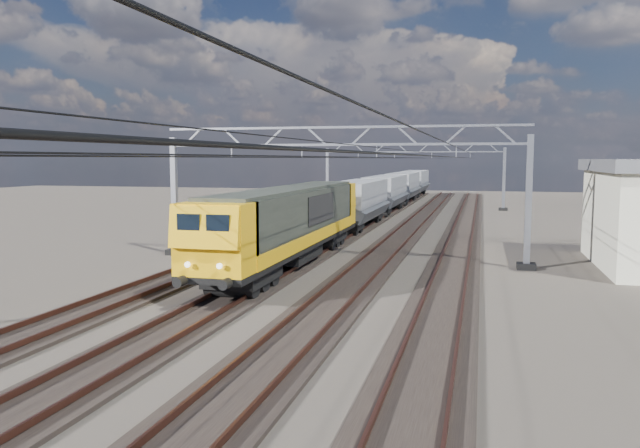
% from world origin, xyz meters
% --- Properties ---
extents(ground, '(160.00, 160.00, 0.00)m').
position_xyz_m(ground, '(0.00, 0.00, 0.00)').
color(ground, black).
rests_on(ground, ground).
extents(track_outer_west, '(2.60, 140.00, 0.30)m').
position_xyz_m(track_outer_west, '(-6.00, 0.00, 0.07)').
color(track_outer_west, black).
rests_on(track_outer_west, ground).
extents(track_loco, '(2.60, 140.00, 0.30)m').
position_xyz_m(track_loco, '(-2.00, 0.00, 0.07)').
color(track_loco, black).
rests_on(track_loco, ground).
extents(track_inner_east, '(2.60, 140.00, 0.30)m').
position_xyz_m(track_inner_east, '(2.00, 0.00, 0.07)').
color(track_inner_east, black).
rests_on(track_inner_east, ground).
extents(track_outer_east, '(2.60, 140.00, 0.30)m').
position_xyz_m(track_outer_east, '(6.00, 0.00, 0.07)').
color(track_outer_east, black).
rests_on(track_outer_east, ground).
extents(catenary_gantry_mid, '(19.90, 0.90, 7.11)m').
position_xyz_m(catenary_gantry_mid, '(0.00, 4.00, 3.91)').
color(catenary_gantry_mid, '#91949E').
rests_on(catenary_gantry_mid, ground).
extents(catenary_gantry_far, '(19.90, 0.90, 7.11)m').
position_xyz_m(catenary_gantry_far, '(0.00, 40.00, 3.91)').
color(catenary_gantry_far, '#91949E').
rests_on(catenary_gantry_far, ground).
extents(overhead_wires, '(12.03, 140.00, 0.53)m').
position_xyz_m(overhead_wires, '(0.00, 8.00, 5.75)').
color(overhead_wires, black).
rests_on(overhead_wires, ground).
extents(locomotive, '(2.76, 21.10, 3.62)m').
position_xyz_m(locomotive, '(-2.00, 1.91, 2.33)').
color(locomotive, black).
rests_on(locomotive, ground).
extents(hopper_wagon_lead, '(3.38, 13.00, 3.25)m').
position_xyz_m(hopper_wagon_lead, '(-2.00, 19.61, 2.23)').
color(hopper_wagon_lead, black).
rests_on(hopper_wagon_lead, ground).
extents(hopper_wagon_mid, '(3.38, 13.00, 3.25)m').
position_xyz_m(hopper_wagon_mid, '(-2.00, 33.81, 2.23)').
color(hopper_wagon_mid, black).
rests_on(hopper_wagon_mid, ground).
extents(hopper_wagon_third, '(3.38, 13.00, 3.25)m').
position_xyz_m(hopper_wagon_third, '(-2.00, 48.01, 2.23)').
color(hopper_wagon_third, black).
rests_on(hopper_wagon_third, ground).
extents(hopper_wagon_fourth, '(3.38, 13.00, 3.25)m').
position_xyz_m(hopper_wagon_fourth, '(-2.00, 62.21, 2.23)').
color(hopper_wagon_fourth, black).
rests_on(hopper_wagon_fourth, ground).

